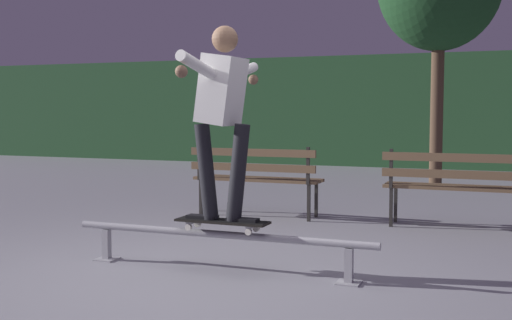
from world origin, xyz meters
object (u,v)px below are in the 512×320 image
object	(u,v)px
skateboard	(222,222)
park_bench_leftmost	(255,173)
park_bench_left_center	(458,181)
skateboarder	(222,106)
grind_rail	(219,240)

from	to	relation	value
skateboard	park_bench_leftmost	bearing A→B (deg)	105.46
skateboard	park_bench_left_center	bearing A→B (deg)	57.53
skateboarder	park_bench_left_center	world-z (taller)	skateboarder
park_bench_leftmost	skateboarder	bearing A→B (deg)	-74.48
grind_rail	park_bench_left_center	xyz separation A→B (m)	(1.68, 2.59, 0.28)
grind_rail	park_bench_leftmost	distance (m)	2.70
park_bench_leftmost	park_bench_left_center	xyz separation A→B (m)	(2.37, 0.00, 0.00)
grind_rail	skateboarder	xyz separation A→B (m)	(0.03, -0.00, 1.08)
park_bench_left_center	skateboard	bearing A→B (deg)	-122.47
skateboard	park_bench_leftmost	size ratio (longest dim) A/B	0.49
park_bench_leftmost	skateboard	bearing A→B (deg)	-74.54
skateboarder	park_bench_leftmost	distance (m)	2.81
grind_rail	skateboarder	size ratio (longest dim) A/B	1.69
grind_rail	park_bench_left_center	distance (m)	3.10
grind_rail	park_bench_leftmost	world-z (taller)	park_bench_leftmost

